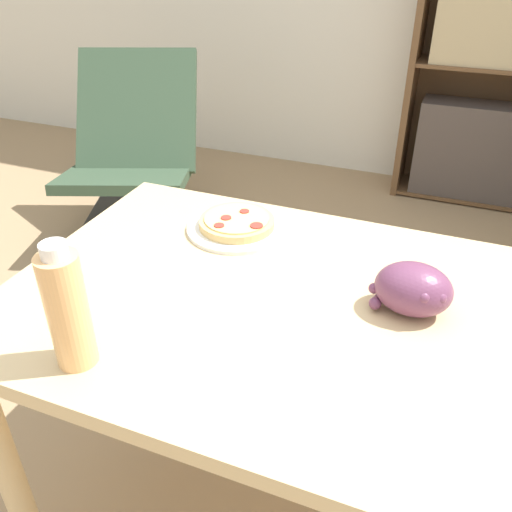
{
  "coord_description": "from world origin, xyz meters",
  "views": [
    {
      "loc": [
        0.28,
        -0.81,
        1.43
      ],
      "look_at": [
        -0.08,
        0.09,
        0.83
      ],
      "focal_mm": 38.0,
      "sensor_mm": 36.0,
      "label": 1
    }
  ],
  "objects_px": {
    "pizza_on_plate": "(237,224)",
    "drink_bottle": "(67,309)",
    "grape_bunch": "(413,289)",
    "bookshelf": "(494,80)",
    "lounge_chair_near": "(136,181)"
  },
  "relations": [
    {
      "from": "drink_bottle",
      "to": "lounge_chair_near",
      "type": "height_order",
      "value": "drink_bottle"
    },
    {
      "from": "pizza_on_plate",
      "to": "bookshelf",
      "type": "height_order",
      "value": "bookshelf"
    },
    {
      "from": "grape_bunch",
      "to": "pizza_on_plate",
      "type": "bearing_deg",
      "value": 158.49
    },
    {
      "from": "lounge_chair_near",
      "to": "bookshelf",
      "type": "relative_size",
      "value": 0.6
    },
    {
      "from": "lounge_chair_near",
      "to": "grape_bunch",
      "type": "bearing_deg",
      "value": -61.12
    },
    {
      "from": "pizza_on_plate",
      "to": "bookshelf",
      "type": "relative_size",
      "value": 0.16
    },
    {
      "from": "grape_bunch",
      "to": "drink_bottle",
      "type": "xyz_separation_m",
      "value": [
        -0.53,
        -0.36,
        0.06
      ]
    },
    {
      "from": "pizza_on_plate",
      "to": "lounge_chair_near",
      "type": "relative_size",
      "value": 0.27
    },
    {
      "from": "grape_bunch",
      "to": "lounge_chair_near",
      "type": "distance_m",
      "value": 2.02
    },
    {
      "from": "pizza_on_plate",
      "to": "drink_bottle",
      "type": "bearing_deg",
      "value": -97.57
    },
    {
      "from": "pizza_on_plate",
      "to": "drink_bottle",
      "type": "xyz_separation_m",
      "value": [
        -0.07,
        -0.54,
        0.1
      ]
    },
    {
      "from": "grape_bunch",
      "to": "bookshelf",
      "type": "height_order",
      "value": "bookshelf"
    },
    {
      "from": "grape_bunch",
      "to": "drink_bottle",
      "type": "distance_m",
      "value": 0.64
    },
    {
      "from": "lounge_chair_near",
      "to": "bookshelf",
      "type": "bearing_deg",
      "value": 12.65
    },
    {
      "from": "drink_bottle",
      "to": "bookshelf",
      "type": "distance_m",
      "value": 2.78
    }
  ]
}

